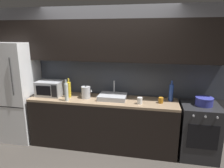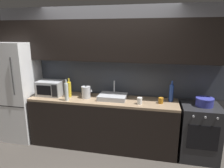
{
  "view_description": "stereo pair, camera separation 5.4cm",
  "coord_description": "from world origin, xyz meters",
  "px_view_note": "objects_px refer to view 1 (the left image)",
  "views": [
    {
      "loc": [
        0.84,
        -2.38,
        2.02
      ],
      "look_at": [
        0.17,
        0.9,
        1.18
      ],
      "focal_mm": 32.33,
      "sensor_mm": 36.0,
      "label": 1
    },
    {
      "loc": [
        0.89,
        -2.37,
        2.02
      ],
      "look_at": [
        0.17,
        0.9,
        1.18
      ],
      "focal_mm": 32.33,
      "sensor_mm": 36.0,
      "label": 2
    }
  ],
  "objects_px": {
    "wine_bottle_clear": "(66,92)",
    "cooking_pot": "(204,101)",
    "wine_bottle_yellow": "(69,89)",
    "oven_range": "(198,131)",
    "mug_amber": "(161,100)",
    "microwave": "(50,88)",
    "mug_white": "(140,101)",
    "mug_orange": "(88,92)",
    "refrigerator": "(17,92)",
    "wine_bottle_blue": "(171,92)",
    "kettle": "(86,92)"
  },
  "relations": [
    {
      "from": "microwave",
      "to": "cooking_pot",
      "type": "bearing_deg",
      "value": -0.39
    },
    {
      "from": "microwave",
      "to": "wine_bottle_yellow",
      "type": "bearing_deg",
      "value": -5.07
    },
    {
      "from": "wine_bottle_blue",
      "to": "mug_amber",
      "type": "distance_m",
      "value": 0.25
    },
    {
      "from": "mug_orange",
      "to": "mug_amber",
      "type": "xyz_separation_m",
      "value": [
        1.32,
        -0.23,
        0.0
      ]
    },
    {
      "from": "mug_amber",
      "to": "cooking_pot",
      "type": "bearing_deg",
      "value": 1.97
    },
    {
      "from": "mug_amber",
      "to": "mug_white",
      "type": "relative_size",
      "value": 0.88
    },
    {
      "from": "wine_bottle_blue",
      "to": "mug_amber",
      "type": "height_order",
      "value": "wine_bottle_blue"
    },
    {
      "from": "oven_range",
      "to": "mug_white",
      "type": "xyz_separation_m",
      "value": [
        -0.98,
        -0.13,
        0.5
      ]
    },
    {
      "from": "wine_bottle_yellow",
      "to": "wine_bottle_clear",
      "type": "height_order",
      "value": "wine_bottle_clear"
    },
    {
      "from": "microwave",
      "to": "mug_amber",
      "type": "height_order",
      "value": "microwave"
    },
    {
      "from": "kettle",
      "to": "wine_bottle_blue",
      "type": "relative_size",
      "value": 0.66
    },
    {
      "from": "mug_amber",
      "to": "wine_bottle_clear",
      "type": "bearing_deg",
      "value": -172.95
    },
    {
      "from": "microwave",
      "to": "oven_range",
      "type": "bearing_deg",
      "value": -0.43
    },
    {
      "from": "cooking_pot",
      "to": "wine_bottle_clear",
      "type": "bearing_deg",
      "value": -174.47
    },
    {
      "from": "wine_bottle_blue",
      "to": "mug_amber",
      "type": "relative_size",
      "value": 3.69
    },
    {
      "from": "oven_range",
      "to": "cooking_pot",
      "type": "bearing_deg",
      "value": 2.11
    },
    {
      "from": "refrigerator",
      "to": "microwave",
      "type": "bearing_deg",
      "value": 1.55
    },
    {
      "from": "wine_bottle_yellow",
      "to": "cooking_pot",
      "type": "relative_size",
      "value": 1.26
    },
    {
      "from": "microwave",
      "to": "wine_bottle_clear",
      "type": "relative_size",
      "value": 1.24
    },
    {
      "from": "oven_range",
      "to": "cooking_pot",
      "type": "xyz_separation_m",
      "value": [
        0.04,
        0.0,
        0.52
      ]
    },
    {
      "from": "microwave",
      "to": "mug_orange",
      "type": "bearing_deg",
      "value": 15.51
    },
    {
      "from": "mug_amber",
      "to": "cooking_pot",
      "type": "height_order",
      "value": "cooking_pot"
    },
    {
      "from": "refrigerator",
      "to": "kettle",
      "type": "relative_size",
      "value": 7.96
    },
    {
      "from": "wine_bottle_clear",
      "to": "kettle",
      "type": "bearing_deg",
      "value": 36.81
    },
    {
      "from": "wine_bottle_yellow",
      "to": "wine_bottle_clear",
      "type": "distance_m",
      "value": 0.21
    },
    {
      "from": "kettle",
      "to": "wine_bottle_yellow",
      "type": "distance_m",
      "value": 0.32
    },
    {
      "from": "wine_bottle_clear",
      "to": "cooking_pot",
      "type": "height_order",
      "value": "wine_bottle_clear"
    },
    {
      "from": "kettle",
      "to": "wine_bottle_blue",
      "type": "bearing_deg",
      "value": 5.19
    },
    {
      "from": "oven_range",
      "to": "kettle",
      "type": "height_order",
      "value": "kettle"
    },
    {
      "from": "wine_bottle_blue",
      "to": "mug_amber",
      "type": "bearing_deg",
      "value": -139.31
    },
    {
      "from": "wine_bottle_clear",
      "to": "mug_orange",
      "type": "xyz_separation_m",
      "value": [
        0.25,
        0.42,
        -0.11
      ]
    },
    {
      "from": "cooking_pot",
      "to": "mug_amber",
      "type": "bearing_deg",
      "value": -178.03
    },
    {
      "from": "oven_range",
      "to": "mug_white",
      "type": "relative_size",
      "value": 8.18
    },
    {
      "from": "wine_bottle_yellow",
      "to": "mug_white",
      "type": "xyz_separation_m",
      "value": [
        1.28,
        -0.12,
        -0.09
      ]
    },
    {
      "from": "microwave",
      "to": "refrigerator",
      "type": "bearing_deg",
      "value": -178.45
    },
    {
      "from": "oven_range",
      "to": "mug_amber",
      "type": "bearing_deg",
      "value": -178.04
    },
    {
      "from": "refrigerator",
      "to": "wine_bottle_yellow",
      "type": "xyz_separation_m",
      "value": [
        1.07,
        -0.02,
        0.11
      ]
    },
    {
      "from": "mug_orange",
      "to": "mug_amber",
      "type": "bearing_deg",
      "value": -9.84
    },
    {
      "from": "wine_bottle_yellow",
      "to": "wine_bottle_clear",
      "type": "xyz_separation_m",
      "value": [
        0.04,
        -0.2,
        0.01
      ]
    },
    {
      "from": "wine_bottle_clear",
      "to": "mug_white",
      "type": "height_order",
      "value": "wine_bottle_clear"
    },
    {
      "from": "microwave",
      "to": "mug_white",
      "type": "distance_m",
      "value": 1.67
    },
    {
      "from": "wine_bottle_blue",
      "to": "kettle",
      "type": "bearing_deg",
      "value": -174.81
    },
    {
      "from": "mug_amber",
      "to": "microwave",
      "type": "bearing_deg",
      "value": 178.81
    },
    {
      "from": "oven_range",
      "to": "wine_bottle_blue",
      "type": "xyz_separation_m",
      "value": [
        -0.47,
        0.12,
        0.6
      ]
    },
    {
      "from": "mug_amber",
      "to": "mug_orange",
      "type": "bearing_deg",
      "value": 170.16
    },
    {
      "from": "refrigerator",
      "to": "mug_amber",
      "type": "xyz_separation_m",
      "value": [
        2.68,
        -0.02,
        0.01
      ]
    },
    {
      "from": "mug_white",
      "to": "cooking_pot",
      "type": "xyz_separation_m",
      "value": [
        1.01,
        0.13,
        0.01
      ]
    },
    {
      "from": "microwave",
      "to": "mug_orange",
      "type": "height_order",
      "value": "microwave"
    },
    {
      "from": "kettle",
      "to": "wine_bottle_clear",
      "type": "xyz_separation_m",
      "value": [
        -0.28,
        -0.21,
        0.05
      ]
    },
    {
      "from": "wine_bottle_clear",
      "to": "cooking_pot",
      "type": "relative_size",
      "value": 1.35
    }
  ]
}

